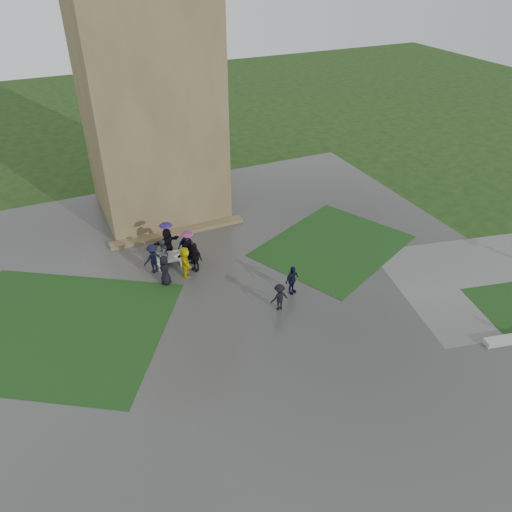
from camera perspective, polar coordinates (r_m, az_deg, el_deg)
name	(u,v)px	position (r m, az deg, el deg)	size (l,w,h in m)	color
ground	(241,331)	(25.28, -1.75, -8.54)	(120.00, 120.00, 0.00)	black
plaza	(226,308)	(26.70, -3.43, -5.92)	(34.00, 34.00, 0.02)	#343432
lawn_inset_left	(54,329)	(27.30, -22.05, -7.72)	(11.00, 9.00, 0.01)	black
lawn_inset_right	(333,246)	(32.13, 8.78, 1.16)	(9.00, 7.00, 0.01)	black
tower	(146,79)	(34.21, -12.46, 19.14)	(8.00, 8.00, 18.00)	brown
tower_plinth	(178,232)	(33.45, -8.87, 2.74)	(9.00, 0.80, 0.22)	brown
bench	(169,259)	(30.00, -9.87, -0.38)	(1.65, 0.68, 0.93)	#B5B5B0
visitor_cluster	(176,253)	(29.61, -9.07, 0.38)	(3.56, 3.79, 2.37)	black
pedestrian_mid	(292,280)	(27.26, 4.14, -2.75)	(1.00, 0.57, 1.70)	black
pedestrian_near	(279,297)	(26.12, 2.68, -4.71)	(1.00, 0.52, 1.55)	black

